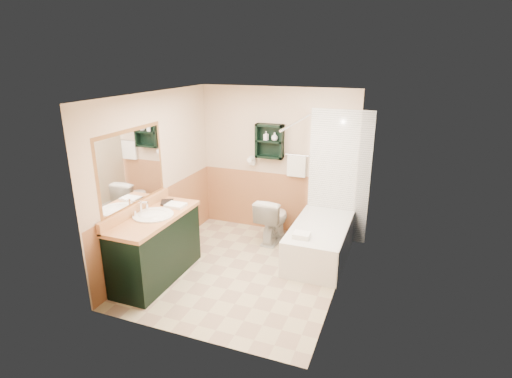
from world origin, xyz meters
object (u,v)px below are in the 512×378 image
object	(u,v)px
wall_shelf	(269,141)
vanity_book	(160,195)
bathtub	(320,242)
toilet	(273,219)
vanity	(156,247)
hair_dryer	(253,160)
soap_bottle_a	(266,138)
soap_bottle_b	(275,137)

from	to	relation	value
wall_shelf	vanity_book	xyz separation A→B (m)	(-1.06, -1.56, -0.54)
bathtub	toilet	xyz separation A→B (m)	(-0.84, 0.33, 0.10)
vanity	vanity_book	distance (m)	0.72
hair_dryer	vanity_book	size ratio (longest dim) A/B	1.05
wall_shelf	hair_dryer	xyz separation A→B (m)	(-0.30, 0.02, -0.35)
toilet	vanity_book	bearing A→B (deg)	46.75
toilet	vanity	bearing A→B (deg)	59.03
wall_shelf	toilet	xyz separation A→B (m)	(0.19, -0.34, -1.19)
bathtub	vanity_book	xyz separation A→B (m)	(-2.08, -0.88, 0.75)
wall_shelf	soap_bottle_a	distance (m)	0.07
bathtub	vanity_book	size ratio (longest dim) A/B	6.55
wall_shelf	vanity	world-z (taller)	wall_shelf
bathtub	soap_bottle_a	size ratio (longest dim) A/B	10.42
bathtub	soap_bottle_b	size ratio (longest dim) A/B	11.15
wall_shelf	soap_bottle_b	bearing A→B (deg)	-3.26
hair_dryer	soap_bottle_b	bearing A→B (deg)	-4.42
vanity	toilet	bearing A→B (deg)	56.46
bathtub	toilet	size ratio (longest dim) A/B	2.03
hair_dryer	soap_bottle_a	size ratio (longest dim) A/B	1.67
vanity	soap_bottle_a	size ratio (longest dim) A/B	9.84
toilet	soap_bottle_b	size ratio (longest dim) A/B	5.49
soap_bottle_a	vanity	bearing A→B (deg)	-113.06
wall_shelf	vanity	xyz separation A→B (m)	(-0.89, -1.98, -1.10)
wall_shelf	toilet	distance (m)	1.25
vanity_book	soap_bottle_a	distance (m)	1.94
vanity	vanity_book	size ratio (longest dim) A/B	6.18
vanity	soap_bottle_b	distance (m)	2.49
vanity	wall_shelf	bearing A→B (deg)	65.63
wall_shelf	bathtub	world-z (taller)	wall_shelf
toilet	wall_shelf	bearing A→B (deg)	-58.91
toilet	vanity_book	distance (m)	1.86
soap_bottle_a	wall_shelf	bearing A→B (deg)	5.12
vanity	soap_bottle_b	xyz separation A→B (m)	(0.98, 1.97, 1.17)
hair_dryer	vanity	size ratio (longest dim) A/B	0.17
toilet	soap_bottle_b	distance (m)	1.30
vanity_book	vanity	bearing A→B (deg)	-97.68
wall_shelf	bathtub	xyz separation A→B (m)	(1.03, -0.68, -1.29)
vanity	soap_bottle_a	world-z (taller)	soap_bottle_a
bathtub	soap_bottle_a	distance (m)	1.85
hair_dryer	bathtub	xyz separation A→B (m)	(1.33, -0.70, -0.94)
soap_bottle_a	toilet	bearing A→B (deg)	-54.39
hair_dryer	vanity_book	distance (m)	1.76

